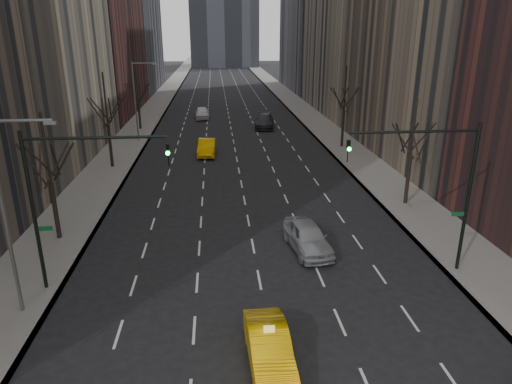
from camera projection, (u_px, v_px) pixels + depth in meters
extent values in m
cube|color=slate|center=(155.00, 108.00, 77.38)|extent=(4.50, 320.00, 0.15)
cube|color=slate|center=(297.00, 106.00, 79.43)|extent=(4.50, 320.00, 0.15)
cylinder|color=black|center=(55.00, 211.00, 27.95)|extent=(0.28, 0.28, 3.57)
cylinder|color=black|center=(46.00, 149.00, 26.64)|extent=(0.16, 0.16, 4.25)
cylinder|color=black|center=(55.00, 160.00, 27.75)|extent=(0.42, 1.80, 2.52)
cylinder|color=black|center=(64.00, 162.00, 27.29)|extent=(1.74, 0.72, 2.52)
cylinder|color=black|center=(56.00, 166.00, 26.48)|extent=(1.46, 1.25, 2.52)
cylinder|color=black|center=(40.00, 168.00, 26.13)|extent=(0.42, 1.80, 2.52)
cylinder|color=black|center=(32.00, 165.00, 26.60)|extent=(1.74, 0.72, 2.52)
cylinder|color=black|center=(40.00, 161.00, 27.41)|extent=(1.46, 1.25, 2.52)
cylinder|color=black|center=(110.00, 146.00, 42.90)|extent=(0.28, 0.28, 3.99)
cylinder|color=black|center=(105.00, 99.00, 41.45)|extent=(0.16, 0.16, 4.75)
cylinder|color=black|center=(110.00, 110.00, 42.64)|extent=(0.42, 1.80, 2.52)
cylinder|color=black|center=(116.00, 111.00, 42.17)|extent=(1.74, 0.72, 2.52)
cylinder|color=black|center=(113.00, 112.00, 41.36)|extent=(1.46, 1.25, 2.52)
cylinder|color=black|center=(103.00, 113.00, 41.02)|extent=(0.42, 1.80, 2.52)
cylinder|color=black|center=(97.00, 112.00, 41.48)|extent=(1.74, 0.72, 2.52)
cylinder|color=black|center=(101.00, 111.00, 42.29)|extent=(1.46, 1.25, 2.52)
cylinder|color=black|center=(140.00, 116.00, 59.91)|extent=(0.28, 0.28, 3.36)
cylinder|color=black|center=(137.00, 87.00, 58.69)|extent=(0.16, 0.16, 4.00)
cylinder|color=black|center=(140.00, 93.00, 59.75)|extent=(0.42, 1.80, 2.52)
cylinder|color=black|center=(144.00, 93.00, 59.29)|extent=(1.74, 0.72, 2.52)
cylinder|color=black|center=(142.00, 94.00, 58.48)|extent=(1.46, 1.25, 2.52)
cylinder|color=black|center=(135.00, 94.00, 58.14)|extent=(0.42, 1.80, 2.52)
cylinder|color=black|center=(131.00, 94.00, 58.60)|extent=(1.74, 0.72, 2.52)
cylinder|color=black|center=(133.00, 93.00, 59.41)|extent=(1.46, 1.25, 2.52)
cylinder|color=black|center=(408.00, 180.00, 33.71)|extent=(0.28, 0.28, 3.57)
cylinder|color=black|center=(414.00, 128.00, 32.41)|extent=(0.16, 0.16, 4.25)
cylinder|color=black|center=(410.00, 138.00, 33.52)|extent=(0.42, 1.80, 2.52)
cylinder|color=black|center=(421.00, 139.00, 33.05)|extent=(1.74, 0.72, 2.52)
cylinder|color=black|center=(425.00, 142.00, 32.24)|extent=(1.46, 1.25, 2.52)
cylinder|color=black|center=(415.00, 143.00, 31.90)|extent=(0.42, 1.80, 2.52)
cylinder|color=black|center=(403.00, 141.00, 32.37)|extent=(1.74, 0.72, 2.52)
cylinder|color=black|center=(400.00, 139.00, 33.17)|extent=(1.46, 1.25, 2.52)
cylinder|color=black|center=(343.00, 129.00, 50.55)|extent=(0.28, 0.28, 3.99)
cylinder|color=black|center=(345.00, 88.00, 49.09)|extent=(0.16, 0.16, 4.75)
cylinder|color=black|center=(344.00, 98.00, 50.28)|extent=(0.42, 1.80, 2.52)
cylinder|color=black|center=(351.00, 99.00, 49.82)|extent=(1.74, 0.72, 2.52)
cylinder|color=black|center=(352.00, 100.00, 49.01)|extent=(1.46, 1.25, 2.52)
cylinder|color=black|center=(345.00, 100.00, 48.67)|extent=(0.42, 1.80, 2.52)
cylinder|color=black|center=(338.00, 100.00, 49.13)|extent=(1.74, 0.72, 2.52)
cylinder|color=black|center=(337.00, 99.00, 49.94)|extent=(1.46, 1.25, 2.52)
cylinder|color=black|center=(34.00, 213.00, 21.67)|extent=(0.18, 0.18, 8.00)
cylinder|color=black|center=(95.00, 138.00, 20.75)|extent=(6.50, 0.14, 0.14)
imported|color=black|center=(168.00, 155.00, 21.32)|extent=(0.18, 0.22, 1.10)
sphere|color=#0CFF33|center=(168.00, 153.00, 21.10)|extent=(0.20, 0.20, 0.20)
cube|color=#0C5926|center=(45.00, 229.00, 21.97)|extent=(0.70, 0.04, 0.22)
cylinder|color=black|center=(468.00, 199.00, 23.48)|extent=(0.18, 0.18, 8.00)
cylinder|color=black|center=(415.00, 132.00, 22.01)|extent=(6.50, 0.14, 0.14)
imported|color=black|center=(348.00, 151.00, 22.04)|extent=(0.18, 0.22, 1.10)
sphere|color=#0CFF33|center=(349.00, 149.00, 21.82)|extent=(0.20, 0.20, 0.20)
cube|color=#0C5926|center=(458.00, 214.00, 23.72)|extent=(0.70, 0.04, 0.22)
cylinder|color=slate|center=(5.00, 220.00, 19.59)|extent=(0.16, 0.16, 9.00)
cylinder|color=slate|center=(19.00, 121.00, 18.27)|extent=(2.60, 0.14, 0.14)
cube|color=slate|center=(50.00, 123.00, 18.41)|extent=(0.50, 0.22, 0.15)
cylinder|color=slate|center=(135.00, 102.00, 52.47)|extent=(0.16, 0.16, 9.00)
cylinder|color=slate|center=(144.00, 63.00, 51.14)|extent=(2.60, 0.14, 0.14)
cube|color=slate|center=(155.00, 64.00, 51.28)|extent=(0.50, 0.22, 0.15)
imported|color=#F5B405|center=(269.00, 348.00, 17.68)|extent=(1.77, 4.58, 1.49)
imported|color=#96999D|center=(307.00, 237.00, 26.95)|extent=(2.64, 5.20, 1.70)
imported|color=#FFB105|center=(207.00, 147.00, 47.92)|extent=(1.99, 5.09, 1.65)
imported|color=#2D2D32|center=(264.00, 121.00, 61.55)|extent=(3.31, 6.43, 1.78)
imported|color=white|center=(202.00, 113.00, 67.87)|extent=(2.14, 5.06, 1.71)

